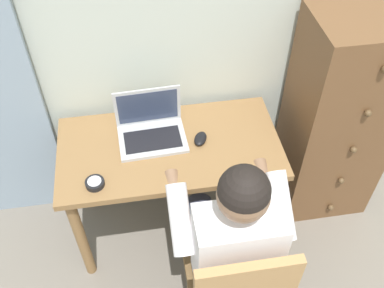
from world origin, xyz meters
The scene contains 8 objects.
wall_back centered at (0.00, 2.20, 1.25)m, with size 4.80×0.05×2.50m, color silver.
desk centered at (-0.49, 1.84, 0.60)m, with size 1.13×0.59×0.71m.
dresser centered at (0.46, 1.93, 0.65)m, with size 0.52×0.45×1.30m.
chair centered at (-0.29, 1.15, 0.48)m, with size 0.42×0.40×0.87m.
person_seated centered at (-0.29, 1.34, 0.67)m, with size 0.53×0.59×1.19m.
laptop centered at (-0.58, 1.93, 0.76)m, with size 0.35×0.26×0.24m.
computer_mouse centered at (-0.33, 1.85, 0.73)m, with size 0.06×0.10×0.03m, color black.
desk_clock centered at (-0.87, 1.64, 0.73)m, with size 0.09×0.09×0.03m.
Camera 1 is at (-0.62, 0.31, 2.34)m, focal length 41.20 mm.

